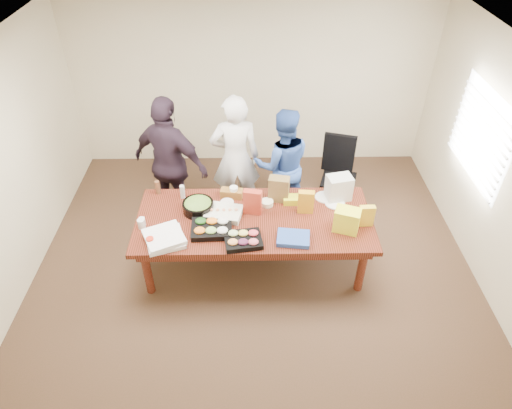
{
  "coord_description": "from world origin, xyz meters",
  "views": [
    {
      "loc": [
        -0.04,
        -4.08,
        4.22
      ],
      "look_at": [
        0.02,
        0.1,
        0.88
      ],
      "focal_mm": 31.67,
      "sensor_mm": 36.0,
      "label": 1
    }
  ],
  "objects_px": {
    "salad_bowl": "(198,207)",
    "office_chair": "(339,178)",
    "sheet_cake": "(224,213)",
    "person_right": "(282,165)",
    "conference_table": "(254,241)",
    "person_center": "(235,158)"
  },
  "relations": [
    {
      "from": "person_right",
      "to": "salad_bowl",
      "type": "distance_m",
      "value": 1.39
    },
    {
      "from": "office_chair",
      "to": "person_right",
      "type": "relative_size",
      "value": 0.65
    },
    {
      "from": "conference_table",
      "to": "office_chair",
      "type": "relative_size",
      "value": 2.63
    },
    {
      "from": "person_center",
      "to": "sheet_cake",
      "type": "height_order",
      "value": "person_center"
    },
    {
      "from": "office_chair",
      "to": "sheet_cake",
      "type": "bearing_deg",
      "value": -129.56
    },
    {
      "from": "person_right",
      "to": "salad_bowl",
      "type": "relative_size",
      "value": 4.35
    },
    {
      "from": "conference_table",
      "to": "person_center",
      "type": "xyz_separation_m",
      "value": [
        -0.24,
        1.06,
        0.54
      ]
    },
    {
      "from": "sheet_cake",
      "to": "conference_table",
      "type": "bearing_deg",
      "value": 2.62
    },
    {
      "from": "salad_bowl",
      "to": "sheet_cake",
      "type": "bearing_deg",
      "value": -16.28
    },
    {
      "from": "person_center",
      "to": "salad_bowl",
      "type": "bearing_deg",
      "value": 58.7
    },
    {
      "from": "conference_table",
      "to": "sheet_cake",
      "type": "distance_m",
      "value": 0.55
    },
    {
      "from": "office_chair",
      "to": "sheet_cake",
      "type": "xyz_separation_m",
      "value": [
        -1.57,
        -1.05,
        0.25
      ]
    },
    {
      "from": "conference_table",
      "to": "salad_bowl",
      "type": "height_order",
      "value": "salad_bowl"
    },
    {
      "from": "person_right",
      "to": "sheet_cake",
      "type": "xyz_separation_m",
      "value": [
        -0.76,
        -0.98,
        -0.03
      ]
    },
    {
      "from": "conference_table",
      "to": "sheet_cake",
      "type": "xyz_separation_m",
      "value": [
        -0.36,
        0.06,
        0.41
      ]
    },
    {
      "from": "conference_table",
      "to": "person_right",
      "type": "distance_m",
      "value": 1.2
    },
    {
      "from": "person_right",
      "to": "conference_table",
      "type": "bearing_deg",
      "value": 65.59
    },
    {
      "from": "salad_bowl",
      "to": "office_chair",
      "type": "bearing_deg",
      "value": 26.87
    },
    {
      "from": "person_right",
      "to": "office_chair",
      "type": "bearing_deg",
      "value": -178.93
    },
    {
      "from": "office_chair",
      "to": "salad_bowl",
      "type": "height_order",
      "value": "office_chair"
    },
    {
      "from": "sheet_cake",
      "to": "person_right",
      "type": "bearing_deg",
      "value": 64.84
    },
    {
      "from": "sheet_cake",
      "to": "office_chair",
      "type": "bearing_deg",
      "value": 46.2
    }
  ]
}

